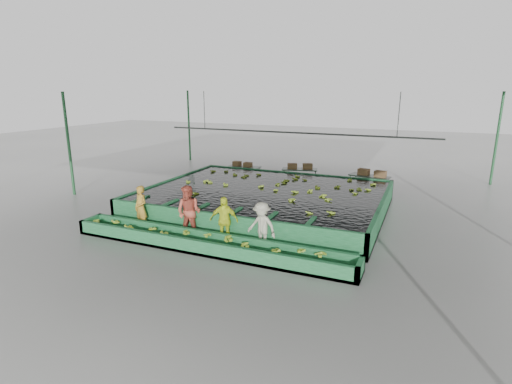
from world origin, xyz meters
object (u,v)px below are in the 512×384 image
at_px(sorting_trough, 206,243).
at_px(packing_table_right, 369,184).
at_px(packing_table_left, 244,173).
at_px(box_stack_left, 242,166).
at_px(worker_b, 189,212).
at_px(worker_d, 262,226).
at_px(worker_a, 141,208).
at_px(packing_table_mid, 300,176).
at_px(box_stack_right, 372,176).
at_px(flotation_tank, 265,199).
at_px(box_stack_mid, 300,169).
at_px(worker_c, 224,220).

bearing_deg(sorting_trough, packing_table_right, 68.91).
xyz_separation_m(packing_table_left, box_stack_left, (-0.10, -0.05, 0.42)).
bearing_deg(box_stack_left, worker_b, -76.48).
bearing_deg(sorting_trough, worker_d, 26.14).
bearing_deg(worker_a, worker_d, 18.75).
bearing_deg(packing_table_left, sorting_trough, -71.95).
bearing_deg(packing_table_mid, box_stack_right, -5.88).
bearing_deg(worker_a, sorting_trough, 4.84).
bearing_deg(box_stack_left, packing_table_mid, 7.21).
bearing_deg(flotation_tank, box_stack_mid, 89.84).
height_order(sorting_trough, box_stack_mid, box_stack_mid).
height_order(sorting_trough, packing_table_right, packing_table_right).
bearing_deg(sorting_trough, flotation_tank, 90.00).
distance_m(worker_c, packing_table_right, 9.67).
bearing_deg(worker_a, packing_table_mid, 89.75).
distance_m(worker_a, packing_table_right, 11.40).
bearing_deg(box_stack_mid, flotation_tank, -90.16).
relative_size(flotation_tank, sorting_trough, 1.00).
bearing_deg(packing_table_right, box_stack_right, -12.74).
bearing_deg(box_stack_left, packing_table_left, 25.48).
xyz_separation_m(worker_b, packing_table_mid, (1.13, 9.37, -0.51)).
height_order(worker_c, packing_table_left, worker_c).
bearing_deg(worker_d, packing_table_right, 87.20).
xyz_separation_m(flotation_tank, worker_c, (0.24, -4.30, 0.37)).
bearing_deg(worker_b, packing_table_left, 99.56).
bearing_deg(sorting_trough, box_stack_right, 68.31).
distance_m(worker_b, worker_d, 2.77).
distance_m(box_stack_mid, box_stack_right, 3.89).
xyz_separation_m(packing_table_left, box_stack_mid, (3.21, 0.33, 0.46)).
bearing_deg(box_stack_mid, worker_d, -80.17).
bearing_deg(flotation_tank, box_stack_right, 50.22).
distance_m(worker_b, packing_table_mid, 9.45).
height_order(worker_a, worker_b, worker_b).
xyz_separation_m(worker_c, packing_table_left, (-3.44, 9.00, -0.41)).
distance_m(flotation_tank, worker_d, 4.61).
height_order(flotation_tank, box_stack_mid, box_stack_mid).
distance_m(sorting_trough, box_stack_mid, 10.14).
distance_m(worker_c, worker_d, 1.39).
distance_m(flotation_tank, worker_a, 5.39).
height_order(worker_c, box_stack_mid, worker_c).
bearing_deg(packing_table_left, worker_b, -77.13).
height_order(worker_d, packing_table_right, worker_d).
xyz_separation_m(packing_table_right, box_stack_left, (-7.07, -0.04, 0.39)).
bearing_deg(packing_table_left, box_stack_left, -154.52).
bearing_deg(worker_d, worker_b, -169.38).
height_order(sorting_trough, worker_d, worker_d).
relative_size(packing_table_left, box_stack_mid, 1.35).
relative_size(packing_table_left, box_stack_left, 1.57).
relative_size(worker_c, worker_d, 1.02).
distance_m(worker_c, box_stack_mid, 9.33).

